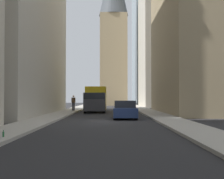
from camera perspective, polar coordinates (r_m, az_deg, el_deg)
ground_plane at (r=20.93m, az=-1.12°, el=-6.08°), size 135.00×135.00×0.00m
sidewalk_right at (r=21.49m, az=-13.27°, el=-5.73°), size 90.00×2.20×0.14m
sidewalk_left at (r=21.33m, az=11.12°, el=-5.78°), size 90.00×2.20×0.14m
building_left_far at (r=54.64m, az=10.92°, el=11.27°), size 12.70×10.00×27.38m
church_spire at (r=62.58m, az=0.30°, el=12.27°), size 5.94×5.94×31.57m
delivery_truck at (r=33.79m, az=-3.10°, el=-1.83°), size 6.46×2.25×2.84m
sedan_navy at (r=23.54m, az=2.42°, el=-3.94°), size 4.30×1.78×1.42m
pedestrian at (r=34.87m, az=-7.35°, el=-2.41°), size 0.26×0.44×1.75m
discarded_bottle at (r=12.50m, az=-19.98°, el=-7.98°), size 0.07×0.07×0.27m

